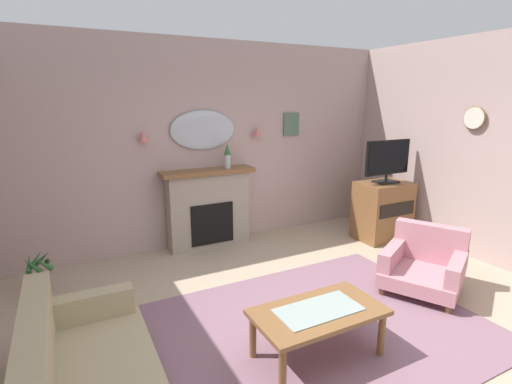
# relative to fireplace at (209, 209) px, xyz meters

# --- Properties ---
(floor) EXTENTS (6.87, 6.71, 0.10)m
(floor) POSITION_rel_fireplace_xyz_m (0.13, -2.68, -0.62)
(floor) COLOR tan
(floor) RESTS_ON ground
(wall_back) EXTENTS (6.87, 0.10, 2.97)m
(wall_back) POSITION_rel_fireplace_xyz_m (0.13, 0.22, 0.91)
(wall_back) COLOR #B29993
(wall_back) RESTS_ON ground
(patterned_rug) EXTENTS (3.20, 2.40, 0.01)m
(patterned_rug) POSITION_rel_fireplace_xyz_m (0.13, -2.48, -0.56)
(patterned_rug) COLOR #7F5B6B
(patterned_rug) RESTS_ON ground
(fireplace) EXTENTS (1.36, 0.36, 1.16)m
(fireplace) POSITION_rel_fireplace_xyz_m (0.00, 0.00, 0.00)
(fireplace) COLOR gray
(fireplace) RESTS_ON ground
(mantel_vase_left) EXTENTS (0.10, 0.10, 0.36)m
(mantel_vase_left) POSITION_rel_fireplace_xyz_m (0.30, -0.03, 0.78)
(mantel_vase_left) COLOR silver
(mantel_vase_left) RESTS_ON fireplace
(wall_mirror) EXTENTS (0.96, 0.06, 0.56)m
(wall_mirror) POSITION_rel_fireplace_xyz_m (0.00, 0.14, 1.14)
(wall_mirror) COLOR #B2BCC6
(wall_sconce_left) EXTENTS (0.14, 0.14, 0.14)m
(wall_sconce_left) POSITION_rel_fireplace_xyz_m (-0.85, 0.09, 1.09)
(wall_sconce_left) COLOR #D17066
(wall_sconce_right) EXTENTS (0.14, 0.14, 0.14)m
(wall_sconce_right) POSITION_rel_fireplace_xyz_m (0.85, 0.09, 1.09)
(wall_sconce_right) COLOR #D17066
(wall_clock) EXTENTS (0.04, 0.31, 0.31)m
(wall_clock) POSITION_rel_fireplace_xyz_m (3.03, -1.91, 1.33)
(wall_clock) COLOR silver
(framed_picture) EXTENTS (0.28, 0.03, 0.36)m
(framed_picture) POSITION_rel_fireplace_xyz_m (1.50, 0.15, 1.18)
(framed_picture) COLOR #4C6B56
(coffee_table) EXTENTS (1.10, 0.60, 0.45)m
(coffee_table) POSITION_rel_fireplace_xyz_m (-0.10, -2.82, -0.19)
(coffee_table) COLOR brown
(coffee_table) RESTS_ON ground
(floral_couch) EXTENTS (0.88, 1.73, 0.76)m
(floral_couch) POSITION_rel_fireplace_xyz_m (-1.91, -2.58, -0.25)
(floral_couch) COLOR tan
(floral_couch) RESTS_ON ground
(armchair_in_corner) EXTENTS (1.10, 1.09, 0.71)m
(armchair_in_corner) POSITION_rel_fireplace_xyz_m (1.72, -2.39, -0.27)
(armchair_in_corner) COLOR #B77A84
(armchair_in_corner) RESTS_ON ground
(tv_cabinet) EXTENTS (0.80, 0.58, 0.90)m
(tv_cabinet) POSITION_rel_fireplace_xyz_m (2.52, -0.94, -0.12)
(tv_cabinet) COLOR brown
(tv_cabinet) RESTS_ON ground
(tv_flatscreen) EXTENTS (0.84, 0.24, 0.65)m
(tv_flatscreen) POSITION_rel_fireplace_xyz_m (2.52, -0.96, 0.68)
(tv_flatscreen) COLOR black
(tv_flatscreen) RESTS_ON tv_cabinet
(potted_plant_small_fern) EXTENTS (0.32, 0.32, 0.50)m
(potted_plant_small_fern) POSITION_rel_fireplace_xyz_m (-2.20, -0.52, -0.32)
(potted_plant_small_fern) COLOR #474C56
(potted_plant_small_fern) RESTS_ON ground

